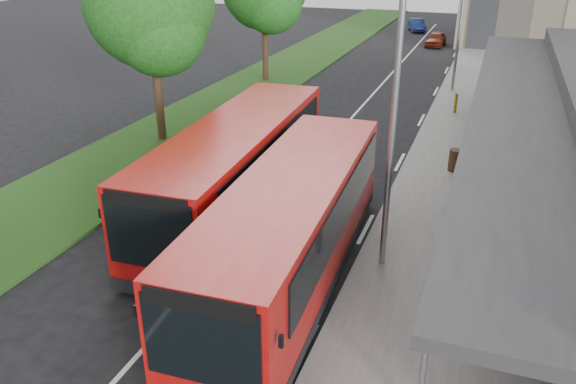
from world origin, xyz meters
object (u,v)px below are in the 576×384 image
at_px(car_far, 417,25).
at_px(bollard, 456,103).
at_px(bus_second, 237,169).
at_px(litter_bin, 455,160).
at_px(lamp_post_near, 392,97).
at_px(lamp_post_far, 461,7).
at_px(bus_main, 292,229).
at_px(tree_mid, 151,13).
at_px(car_near, 436,39).

bearing_deg(car_far, bollard, -96.56).
bearing_deg(bus_second, litter_bin, 40.18).
xyz_separation_m(lamp_post_near, lamp_post_far, (0.00, 20.00, 0.00)).
height_order(bus_main, car_far, bus_main).
xyz_separation_m(bus_second, car_far, (-0.37, 41.01, -0.98)).
distance_m(bus_main, bollard, 17.07).
relative_size(bus_second, litter_bin, 12.91).
distance_m(lamp_post_near, bollard, 15.98).
height_order(lamp_post_near, litter_bin, lamp_post_near).
bearing_deg(bus_second, bollard, 65.28).
xyz_separation_m(tree_mid, litter_bin, (12.43, 0.40, -4.85)).
xyz_separation_m(bus_main, bollard, (2.64, 16.84, -0.87)).
relative_size(lamp_post_far, bollard, 8.36).
relative_size(tree_mid, litter_bin, 10.06).
bearing_deg(litter_bin, lamp_post_far, 95.91).
distance_m(lamp_post_near, litter_bin, 8.63).
relative_size(bus_second, car_far, 3.14).
bearing_deg(lamp_post_far, bollard, -82.21).
distance_m(lamp_post_near, lamp_post_far, 20.00).
relative_size(tree_mid, bus_second, 0.78).
relative_size(bus_main, car_far, 3.04).
bearing_deg(litter_bin, lamp_post_near, -99.88).
bearing_deg(litter_bin, bus_main, -110.50).
distance_m(litter_bin, car_near, 27.94).
bearing_deg(lamp_post_far, bus_main, -95.37).
bearing_deg(car_far, lamp_post_far, -95.67).
height_order(lamp_post_far, bus_second, lamp_post_far).
distance_m(tree_mid, lamp_post_near, 13.19).
distance_m(bus_main, bus_second, 4.24).
height_order(tree_mid, lamp_post_near, tree_mid).
xyz_separation_m(tree_mid, bus_main, (9.11, -8.46, -3.92)).
height_order(lamp_post_far, bollard, lamp_post_far).
bearing_deg(bollard, lamp_post_near, -92.32).
distance_m(bus_second, car_near, 33.56).
relative_size(bus_main, bus_second, 0.97).
height_order(bus_second, car_far, bus_second).
xyz_separation_m(tree_mid, bollard, (11.75, 8.38, -4.79)).
height_order(bus_second, litter_bin, bus_second).
height_order(lamp_post_near, lamp_post_far, same).
distance_m(lamp_post_near, bus_main, 4.05).
bearing_deg(car_far, tree_mid, -118.14).
bearing_deg(bus_main, car_far, 91.90).
bearing_deg(bus_main, lamp_post_far, 82.24).
bearing_deg(lamp_post_far, car_near, 99.91).
xyz_separation_m(bus_main, bus_second, (-2.93, 3.06, 0.05)).
relative_size(lamp_post_far, litter_bin, 9.59).
xyz_separation_m(bollard, car_near, (-3.27, 19.69, -0.05)).
relative_size(lamp_post_near, lamp_post_far, 1.00).
bearing_deg(bollard, car_near, 99.42).
bearing_deg(tree_mid, car_near, 73.18).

